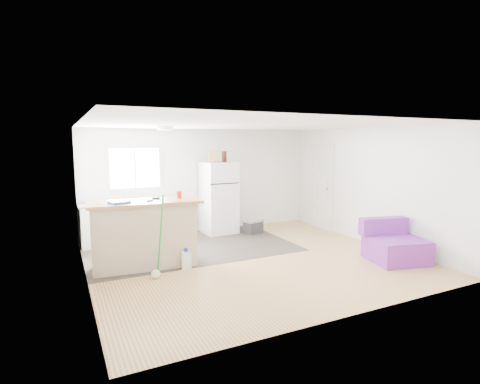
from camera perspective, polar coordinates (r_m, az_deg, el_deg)
name	(u,v)px	position (r m, az deg, el deg)	size (l,w,h in m)	color
room	(252,194)	(6.61, 1.80, -0.27)	(5.51, 5.01, 2.41)	#97673F
vinyl_zone	(191,247)	(7.70, -7.49, -8.30)	(4.05, 2.50, 0.00)	#352D28
window	(135,168)	(8.43, -15.71, 3.55)	(1.18, 0.06, 0.98)	white
interior_door	(320,187)	(9.40, 12.12, 0.79)	(0.11, 0.92, 2.10)	white
ceiling_fixture	(165,128)	(7.23, -11.30, 9.49)	(0.30, 0.30, 0.07)	white
kitchen_cabinets	(128,222)	(8.25, -16.64, -4.35)	(1.94, 0.61, 1.14)	white
peninsula	(144,234)	(6.53, -14.35, -6.19)	(1.89, 0.85, 1.13)	tan
refrigerator	(219,198)	(8.69, -3.25, -0.88)	(0.77, 0.74, 1.65)	white
cooler	(253,226)	(8.74, 2.05, -5.22)	(0.48, 0.39, 0.32)	#2A2B2D
purple_seat	(394,246)	(7.27, 22.41, -7.61)	(1.07, 1.05, 0.74)	purple
cleaner_jug	(186,260)	(6.42, -8.22, -10.17)	(0.17, 0.13, 0.35)	silver
mop	(157,263)	(6.08, -12.52, -10.50)	(0.23, 0.37, 1.32)	green
red_cup	(179,195)	(6.62, -9.26, -0.40)	(0.08, 0.08, 0.12)	red
blue_tray	(119,202)	(6.27, -17.95, -1.50)	(0.30, 0.22, 0.04)	blue
tool_a	(156,198)	(6.59, -12.68, -0.92)	(0.14, 0.05, 0.03)	black
tool_b	(150,201)	(6.35, -13.59, -1.28)	(0.10, 0.04, 0.03)	black
cardboard_box	(213,156)	(8.52, -4.12, 5.54)	(0.20, 0.10, 0.30)	tan
bottle_left	(223,157)	(8.56, -2.57, 5.39)	(0.07, 0.07, 0.25)	#331309
bottle_right	(225,157)	(8.68, -2.26, 5.42)	(0.07, 0.07, 0.25)	#331309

